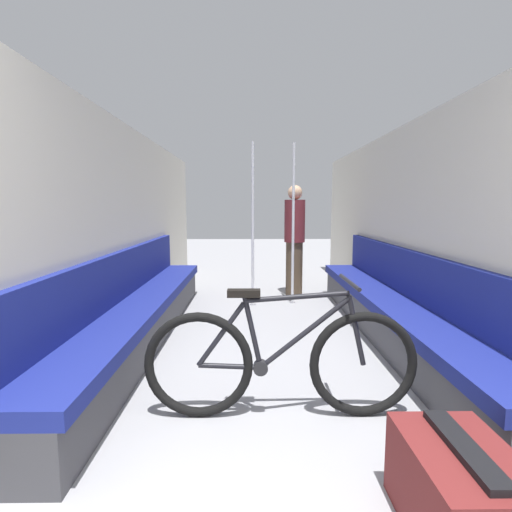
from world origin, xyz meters
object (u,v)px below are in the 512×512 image
grab_pole_near (253,227)px  passenger_standing (294,239)px  bicycle (281,362)px  luggage_bag (461,494)px  grab_pole_far (293,227)px  bench_seat_row_right (393,312)px  bench_seat_row_left (140,313)px

grab_pole_near → passenger_standing: (0.61, 0.60, -0.21)m
bicycle → luggage_bag: bicycle is taller
grab_pole_near → grab_pole_far: size_ratio=1.00×
luggage_bag → passenger_standing: bearing=92.5°
bench_seat_row_right → grab_pole_near: size_ratio=2.01×
grab_pole_far → luggage_bag: 4.00m
bench_seat_row_left → luggage_bag: bench_seat_row_left is taller
bench_seat_row_right → bicycle: 1.86m
bicycle → grab_pole_far: grab_pole_far is taller
bench_seat_row_right → bench_seat_row_left: bearing=180.0°
grab_pole_far → passenger_standing: (0.07, 0.49, -0.21)m
bench_seat_row_left → grab_pole_far: bearing=43.3°
grab_pole_near → luggage_bag: bearing=-78.0°
bench_seat_row_left → grab_pole_far: grab_pole_far is taller
bench_seat_row_left → grab_pole_far: 2.37m
bench_seat_row_left → grab_pole_near: (1.10, 1.44, 0.75)m
bench_seat_row_left → luggage_bag: 3.03m
bench_seat_row_left → passenger_standing: passenger_standing is taller
grab_pole_near → luggage_bag: grab_pole_near is taller
bench_seat_row_left → bench_seat_row_right: bearing=0.0°
bench_seat_row_left → passenger_standing: bearing=49.9°
bicycle → passenger_standing: passenger_standing is taller
bench_seat_row_right → grab_pole_near: grab_pole_near is taller
bench_seat_row_left → passenger_standing: size_ratio=2.66×
bicycle → bench_seat_row_right: bearing=53.6°
grab_pole_near → passenger_standing: 0.88m
passenger_standing → bench_seat_row_right: bearing=-48.7°
luggage_bag → bicycle: bearing=124.4°
bicycle → bench_seat_row_left: bearing=135.7°
bicycle → grab_pole_near: 2.94m
bicycle → luggage_bag: 1.15m
bench_seat_row_left → bench_seat_row_right: 2.46m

